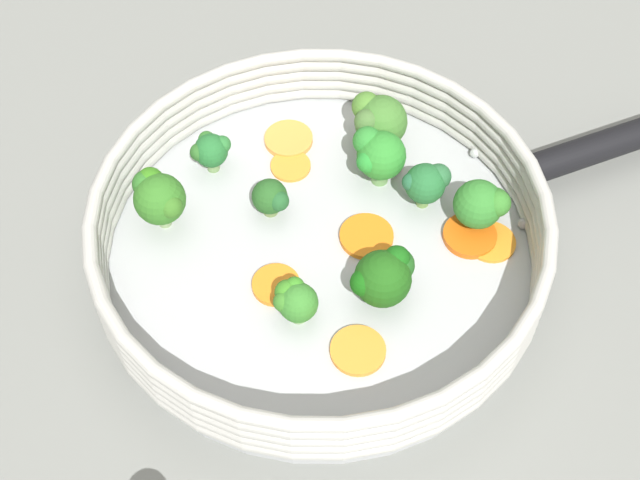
{
  "coord_description": "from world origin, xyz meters",
  "views": [
    {
      "loc": [
        0.33,
        -0.26,
        0.61
      ],
      "look_at": [
        0.0,
        0.0,
        0.03
      ],
      "focal_mm": 50.0,
      "sensor_mm": 36.0,
      "label": 1
    }
  ],
  "objects_px": {
    "carrot_slice_2": "(366,236)",
    "carrot_slice_6": "(276,285)",
    "carrot_slice_5": "(289,139)",
    "broccoli_floret_4": "(384,276)",
    "mushroom_piece_0": "(390,159)",
    "broccoli_floret_3": "(211,150)",
    "broccoli_floret_2": "(378,120)",
    "broccoli_floret_1": "(295,300)",
    "broccoli_floret_7": "(482,204)",
    "carrot_slice_4": "(491,242)",
    "broccoli_floret_0": "(158,196)",
    "broccoli_floret_6": "(378,155)",
    "broccoli_floret_8": "(271,197)",
    "skillet": "(320,256)",
    "carrot_slice_1": "(470,235)",
    "carrot_slice_3": "(358,350)",
    "carrot_slice_0": "(291,166)",
    "broccoli_floret_5": "(426,183)"
  },
  "relations": [
    {
      "from": "carrot_slice_1",
      "to": "broccoli_floret_3",
      "type": "distance_m",
      "value": 0.23
    },
    {
      "from": "broccoli_floret_5",
      "to": "mushroom_piece_0",
      "type": "bearing_deg",
      "value": 172.87
    },
    {
      "from": "carrot_slice_0",
      "to": "carrot_slice_6",
      "type": "relative_size",
      "value": 0.92
    },
    {
      "from": "carrot_slice_5",
      "to": "broccoli_floret_8",
      "type": "relative_size",
      "value": 1.22
    },
    {
      "from": "broccoli_floret_1",
      "to": "broccoli_floret_2",
      "type": "relative_size",
      "value": 0.69
    },
    {
      "from": "broccoli_floret_4",
      "to": "mushroom_piece_0",
      "type": "relative_size",
      "value": 2.02
    },
    {
      "from": "carrot_slice_1",
      "to": "broccoli_floret_2",
      "type": "distance_m",
      "value": 0.13
    },
    {
      "from": "carrot_slice_0",
      "to": "broccoli_floret_8",
      "type": "height_order",
      "value": "broccoli_floret_8"
    },
    {
      "from": "broccoli_floret_8",
      "to": "mushroom_piece_0",
      "type": "xyz_separation_m",
      "value": [
        0.02,
        0.11,
        -0.01
      ]
    },
    {
      "from": "broccoli_floret_3",
      "to": "broccoli_floret_2",
      "type": "bearing_deg",
      "value": 62.28
    },
    {
      "from": "broccoli_floret_7",
      "to": "broccoli_floret_8",
      "type": "relative_size",
      "value": 1.34
    },
    {
      "from": "broccoli_floret_7",
      "to": "carrot_slice_6",
      "type": "bearing_deg",
      "value": -108.47
    },
    {
      "from": "carrot_slice_1",
      "to": "broccoli_floret_5",
      "type": "height_order",
      "value": "broccoli_floret_5"
    },
    {
      "from": "broccoli_floret_3",
      "to": "broccoli_floret_7",
      "type": "relative_size",
      "value": 0.81
    },
    {
      "from": "carrot_slice_5",
      "to": "broccoli_floret_4",
      "type": "bearing_deg",
      "value": -13.42
    },
    {
      "from": "broccoli_floret_7",
      "to": "carrot_slice_1",
      "type": "bearing_deg",
      "value": -69.04
    },
    {
      "from": "broccoli_floret_0",
      "to": "mushroom_piece_0",
      "type": "height_order",
      "value": "broccoli_floret_0"
    },
    {
      "from": "broccoli_floret_1",
      "to": "broccoli_floret_3",
      "type": "height_order",
      "value": "broccoli_floret_3"
    },
    {
      "from": "carrot_slice_4",
      "to": "broccoli_floret_7",
      "type": "distance_m",
      "value": 0.03
    },
    {
      "from": "carrot_slice_4",
      "to": "mushroom_piece_0",
      "type": "xyz_separation_m",
      "value": [
        -0.12,
        -0.01,
        0.01
      ]
    },
    {
      "from": "carrot_slice_3",
      "to": "mushroom_piece_0",
      "type": "xyz_separation_m",
      "value": [
        -0.12,
        0.14,
        0.0
      ]
    },
    {
      "from": "broccoli_floret_0",
      "to": "broccoli_floret_6",
      "type": "relative_size",
      "value": 1.01
    },
    {
      "from": "broccoli_floret_0",
      "to": "broccoli_floret_8",
      "type": "xyz_separation_m",
      "value": [
        0.05,
        0.08,
        -0.01
      ]
    },
    {
      "from": "broccoli_floret_4",
      "to": "mushroom_piece_0",
      "type": "bearing_deg",
      "value": 136.04
    },
    {
      "from": "broccoli_floret_2",
      "to": "carrot_slice_1",
      "type": "bearing_deg",
      "value": -3.6
    },
    {
      "from": "carrot_slice_0",
      "to": "broccoli_floret_7",
      "type": "bearing_deg",
      "value": 29.41
    },
    {
      "from": "skillet",
      "to": "broccoli_floret_6",
      "type": "xyz_separation_m",
      "value": [
        -0.03,
        0.09,
        0.04
      ]
    },
    {
      "from": "carrot_slice_3",
      "to": "broccoli_floret_0",
      "type": "distance_m",
      "value": 0.2
    },
    {
      "from": "broccoli_floret_7",
      "to": "broccoli_floret_8",
      "type": "distance_m",
      "value": 0.17
    },
    {
      "from": "carrot_slice_4",
      "to": "broccoli_floret_4",
      "type": "bearing_deg",
      "value": -99.59
    },
    {
      "from": "carrot_slice_2",
      "to": "broccoli_floret_5",
      "type": "xyz_separation_m",
      "value": [
        0.0,
        0.06,
        0.02
      ]
    },
    {
      "from": "broccoli_floret_3",
      "to": "broccoli_floret_0",
      "type": "bearing_deg",
      "value": -70.88
    },
    {
      "from": "broccoli_floret_0",
      "to": "broccoli_floret_4",
      "type": "xyz_separation_m",
      "value": [
        0.17,
        0.09,
        -0.01
      ]
    },
    {
      "from": "broccoli_floret_7",
      "to": "skillet",
      "type": "bearing_deg",
      "value": -117.24
    },
    {
      "from": "carrot_slice_2",
      "to": "carrot_slice_6",
      "type": "height_order",
      "value": "same"
    },
    {
      "from": "carrot_slice_2",
      "to": "broccoli_floret_2",
      "type": "height_order",
      "value": "broccoli_floret_2"
    },
    {
      "from": "carrot_slice_3",
      "to": "mushroom_piece_0",
      "type": "bearing_deg",
      "value": 131.18
    },
    {
      "from": "broccoli_floret_4",
      "to": "skillet",
      "type": "bearing_deg",
      "value": -169.98
    },
    {
      "from": "carrot_slice_5",
      "to": "mushroom_piece_0",
      "type": "bearing_deg",
      "value": 34.28
    },
    {
      "from": "carrot_slice_6",
      "to": "skillet",
      "type": "bearing_deg",
      "value": 96.06
    },
    {
      "from": "carrot_slice_3",
      "to": "broccoli_floret_7",
      "type": "distance_m",
      "value": 0.16
    },
    {
      "from": "skillet",
      "to": "broccoli_floret_8",
      "type": "distance_m",
      "value": 0.06
    },
    {
      "from": "carrot_slice_2",
      "to": "broccoli_floret_2",
      "type": "distance_m",
      "value": 0.11
    },
    {
      "from": "broccoli_floret_6",
      "to": "broccoli_floret_7",
      "type": "bearing_deg",
      "value": 20.68
    },
    {
      "from": "carrot_slice_0",
      "to": "carrot_slice_3",
      "type": "distance_m",
      "value": 0.19
    },
    {
      "from": "carrot_slice_0",
      "to": "mushroom_piece_0",
      "type": "xyz_separation_m",
      "value": [
        0.05,
        0.07,
        0.0
      ]
    },
    {
      "from": "carrot_slice_1",
      "to": "broccoli_floret_0",
      "type": "relative_size",
      "value": 0.83
    },
    {
      "from": "carrot_slice_3",
      "to": "broccoli_floret_4",
      "type": "distance_m",
      "value": 0.06
    },
    {
      "from": "carrot_slice_5",
      "to": "carrot_slice_6",
      "type": "bearing_deg",
      "value": -41.32
    },
    {
      "from": "broccoli_floret_4",
      "to": "broccoli_floret_6",
      "type": "distance_m",
      "value": 0.12
    }
  ]
}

